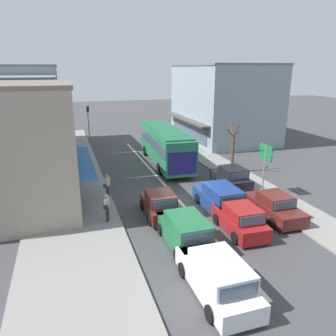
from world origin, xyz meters
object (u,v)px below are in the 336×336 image
at_px(wagon_queue_far_back, 218,277).
at_px(street_tree_right, 233,150).
at_px(directional_road_sign, 265,157).
at_px(city_bus, 165,144).
at_px(wagon_adjacent_lane_lead, 220,199).
at_px(parked_sedan_kerb_front, 274,206).
at_px(pedestrian_with_handbag_near, 107,206).
at_px(pedestrian_browsing_midblock, 107,185).
at_px(wagon_queue_gap_filler, 186,232).
at_px(parked_hatchback_kerb_second, 231,178).
at_px(hatchback_behind_bus_mid, 160,205).
at_px(traffic_light_downstreet, 88,118).
at_px(hatchback_adjacent_lane_trail, 240,220).

height_order(wagon_queue_far_back, street_tree_right, street_tree_right).
bearing_deg(directional_road_sign, city_bus, 113.47).
xyz_separation_m(wagon_adjacent_lane_lead, street_tree_right, (4.36, 6.58, 1.20)).
bearing_deg(parked_sedan_kerb_front, pedestrian_with_handbag_near, 167.03).
bearing_deg(pedestrian_browsing_midblock, wagon_queue_gap_filler, -68.09).
bearing_deg(wagon_queue_gap_filler, pedestrian_with_handbag_near, 132.37).
height_order(parked_sedan_kerb_front, pedestrian_browsing_midblock, pedestrian_browsing_midblock).
bearing_deg(wagon_queue_far_back, parked_sedan_kerb_front, 40.22).
relative_size(street_tree_right, pedestrian_browsing_midblock, 2.54).
relative_size(parked_hatchback_kerb_second, directional_road_sign, 1.03).
bearing_deg(hatchback_behind_bus_mid, city_bus, 71.09).
distance_m(traffic_light_downstreet, pedestrian_browsing_midblock, 18.52).
height_order(wagon_adjacent_lane_lead, hatchback_behind_bus_mid, wagon_adjacent_lane_lead).
distance_m(wagon_queue_far_back, parked_hatchback_kerb_second, 12.25).
bearing_deg(wagon_queue_gap_filler, wagon_adjacent_lane_lead, 43.53).
bearing_deg(wagon_adjacent_lane_lead, street_tree_right, 56.49).
bearing_deg(parked_hatchback_kerb_second, hatchback_adjacent_lane_trail, -114.47).
bearing_deg(wagon_queue_far_back, pedestrian_with_handbag_near, 113.47).
distance_m(wagon_queue_far_back, street_tree_right, 15.87).
distance_m(wagon_adjacent_lane_lead, directional_road_sign, 4.58).
bearing_deg(hatchback_behind_bus_mid, parked_sedan_kerb_front, -18.91).
xyz_separation_m(wagon_queue_far_back, traffic_light_downstreet, (-2.32, 29.23, 2.11)).
bearing_deg(street_tree_right, traffic_light_downstreet, 123.51).
xyz_separation_m(directional_road_sign, street_tree_right, (0.46, 5.21, -0.76)).
height_order(wagon_queue_gap_filler, parked_hatchback_kerb_second, wagon_queue_gap_filler).
bearing_deg(wagon_queue_gap_filler, city_bus, 76.72).
distance_m(wagon_adjacent_lane_lead, parked_sedan_kerb_front, 3.14).
distance_m(street_tree_right, pedestrian_with_handbag_near, 12.87).
relative_size(hatchback_adjacent_lane_trail, parked_hatchback_kerb_second, 1.01).
xyz_separation_m(hatchback_behind_bus_mid, pedestrian_browsing_midblock, (-2.59, 3.43, 0.36)).
bearing_deg(traffic_light_downstreet, wagon_queue_gap_filler, -84.52).
distance_m(hatchback_adjacent_lane_trail, pedestrian_with_handbag_near, 7.32).
bearing_deg(pedestrian_browsing_midblock, hatchback_behind_bus_mid, -52.95).
bearing_deg(pedestrian_with_handbag_near, hatchback_behind_bus_mid, 0.01).
relative_size(hatchback_behind_bus_mid, street_tree_right, 0.91).
distance_m(traffic_light_downstreet, pedestrian_with_handbag_near, 21.95).
bearing_deg(directional_road_sign, wagon_adjacent_lane_lead, -160.59).
height_order(wagon_queue_far_back, hatchback_behind_bus_mid, wagon_queue_far_back).
xyz_separation_m(parked_hatchback_kerb_second, street_tree_right, (1.74, 3.12, 1.24)).
xyz_separation_m(city_bus, wagon_queue_far_back, (-3.46, -17.86, -1.14)).
relative_size(city_bus, hatchback_adjacent_lane_trail, 2.94).
distance_m(city_bus, parked_sedan_kerb_front, 12.98).
height_order(wagon_queue_gap_filler, street_tree_right, street_tree_right).
xyz_separation_m(wagon_queue_far_back, parked_sedan_kerb_front, (6.17, 5.22, -0.08)).
bearing_deg(traffic_light_downstreet, parked_hatchback_kerb_second, -65.36).
relative_size(hatchback_adjacent_lane_trail, traffic_light_downstreet, 0.89).
bearing_deg(wagon_queue_gap_filler, directional_road_sign, 32.44).
bearing_deg(pedestrian_browsing_midblock, city_bus, 48.75).
xyz_separation_m(city_bus, traffic_light_downstreet, (-5.78, 11.38, 0.97)).
distance_m(wagon_adjacent_lane_lead, pedestrian_with_handbag_near, 6.86).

